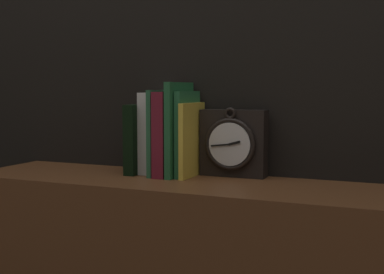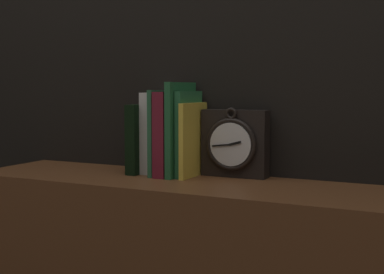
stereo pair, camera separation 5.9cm
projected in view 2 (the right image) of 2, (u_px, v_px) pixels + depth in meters
The scene contains 9 objects.
wall_back at pixel (220, 35), 1.45m from camera, with size 6.00×0.05×2.60m.
clock at pixel (234, 143), 1.39m from camera, with size 0.18×0.06×0.18m.
book_slot0_black at pixel (143, 138), 1.47m from camera, with size 0.03×0.14×0.19m.
book_slot1_white at pixel (156, 133), 1.46m from camera, with size 0.04×0.11×0.22m.
book_slot2_green at pixel (163, 132), 1.43m from camera, with size 0.01×0.15×0.23m.
book_slot3_maroon at pixel (171, 134), 1.42m from camera, with size 0.03×0.15×0.22m.
book_slot4_green at pixel (181, 129), 1.40m from camera, with size 0.02×0.15×0.25m.
book_slot5_green at pixel (189, 134), 1.40m from camera, with size 0.02×0.13×0.22m.
book_slot6_yellow at pixel (193, 140), 1.39m from camera, with size 0.01×0.14×0.19m.
Camera 2 is at (0.57, -1.18, 1.15)m, focal length 50.00 mm.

